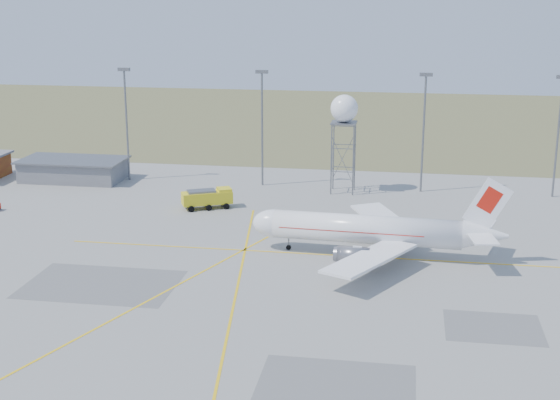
# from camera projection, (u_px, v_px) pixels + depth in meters

# --- Properties ---
(ground) EXTENTS (400.00, 400.00, 0.00)m
(ground) POSITION_uv_depth(u_px,v_px,m) (238.00, 353.00, 75.49)
(ground) COLOR #9D9C97
(ground) RESTS_ON ground
(grass_strip) EXTENTS (400.00, 120.00, 0.03)m
(grass_strip) POSITION_uv_depth(u_px,v_px,m) (350.00, 120.00, 208.77)
(grass_strip) COLOR #5E6336
(grass_strip) RESTS_ON ground
(building_grey) EXTENTS (19.00, 10.00, 3.90)m
(building_grey) POSITION_uv_depth(u_px,v_px,m) (73.00, 170.00, 143.00)
(building_grey) COLOR slate
(building_grey) RESTS_ON ground
(mast_a) EXTENTS (2.20, 0.50, 20.50)m
(mast_a) POSITION_uv_depth(u_px,v_px,m) (126.00, 115.00, 140.68)
(mast_a) COLOR slate
(mast_a) RESTS_ON ground
(mast_b) EXTENTS (2.20, 0.50, 20.50)m
(mast_b) POSITION_uv_depth(u_px,v_px,m) (262.00, 118.00, 136.74)
(mast_b) COLOR slate
(mast_b) RESTS_ON ground
(mast_c) EXTENTS (2.20, 0.50, 20.50)m
(mast_c) POSITION_uv_depth(u_px,v_px,m) (424.00, 123.00, 132.32)
(mast_c) COLOR slate
(mast_c) RESTS_ON ground
(mast_d) EXTENTS (2.20, 0.50, 20.50)m
(mast_d) POSITION_uv_depth(u_px,v_px,m) (559.00, 126.00, 128.85)
(mast_d) COLOR slate
(mast_d) RESTS_ON ground
(airliner_main) EXTENTS (33.58, 32.60, 11.42)m
(airliner_main) POSITION_uv_depth(u_px,v_px,m) (371.00, 230.00, 101.99)
(airliner_main) COLOR white
(airliner_main) RESTS_ON ground
(radar_tower) EXTENTS (4.67, 4.67, 16.89)m
(radar_tower) POSITION_uv_depth(u_px,v_px,m) (344.00, 138.00, 132.69)
(radar_tower) COLOR slate
(radar_tower) RESTS_ON ground
(fire_truck) EXTENTS (8.32, 5.84, 3.18)m
(fire_truck) POSITION_uv_depth(u_px,v_px,m) (208.00, 199.00, 124.68)
(fire_truck) COLOR yellow
(fire_truck) RESTS_ON ground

